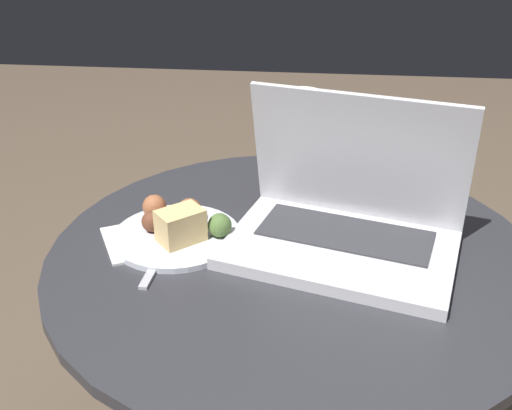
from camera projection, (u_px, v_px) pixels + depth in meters
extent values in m
cylinder|color=#515156|center=(289.00, 385.00, 1.01)|extent=(0.08, 0.08, 0.50)
cylinder|color=#2D2D33|center=(293.00, 254.00, 0.89)|extent=(0.72, 0.72, 0.02)
cube|color=white|center=(159.00, 236.00, 0.92)|extent=(0.19, 0.17, 0.00)
cube|color=silver|center=(339.00, 250.00, 0.87)|extent=(0.37, 0.29, 0.02)
cube|color=#333338|center=(345.00, 233.00, 0.89)|extent=(0.27, 0.16, 0.00)
cube|color=silver|center=(358.00, 158.00, 0.89)|extent=(0.33, 0.14, 0.21)
cube|color=black|center=(358.00, 159.00, 0.88)|extent=(0.30, 0.12, 0.19)
cylinder|color=brown|center=(301.00, 155.00, 1.00)|extent=(0.07, 0.07, 0.16)
cylinder|color=white|center=(303.00, 101.00, 0.96)|extent=(0.07, 0.07, 0.03)
cylinder|color=silver|center=(177.00, 236.00, 0.91)|extent=(0.19, 0.19, 0.01)
cube|color=#DBB775|center=(181.00, 226.00, 0.88)|extent=(0.08, 0.08, 0.05)
sphere|color=#4C6B33|center=(220.00, 225.00, 0.90)|extent=(0.04, 0.04, 0.04)
sphere|color=brown|center=(152.00, 221.00, 0.91)|extent=(0.03, 0.03, 0.03)
sphere|color=#9E5B38|center=(155.00, 207.00, 0.95)|extent=(0.04, 0.04, 0.04)
sphere|color=#9E5B38|center=(189.00, 210.00, 0.93)|extent=(0.04, 0.04, 0.04)
cube|color=#B2B2B7|center=(157.00, 262.00, 0.85)|extent=(0.02, 0.13, 0.00)
cube|color=#B2B2B7|center=(175.00, 229.00, 0.94)|extent=(0.03, 0.06, 0.00)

